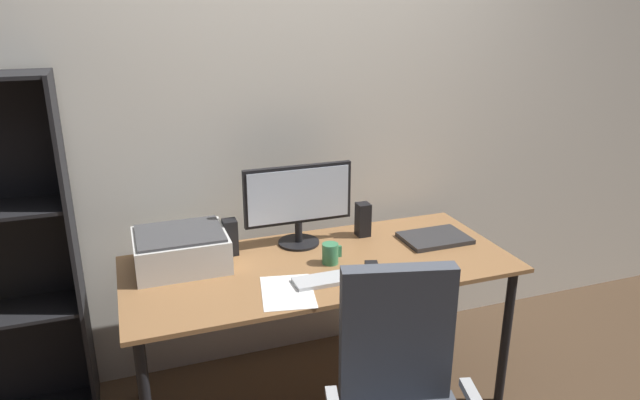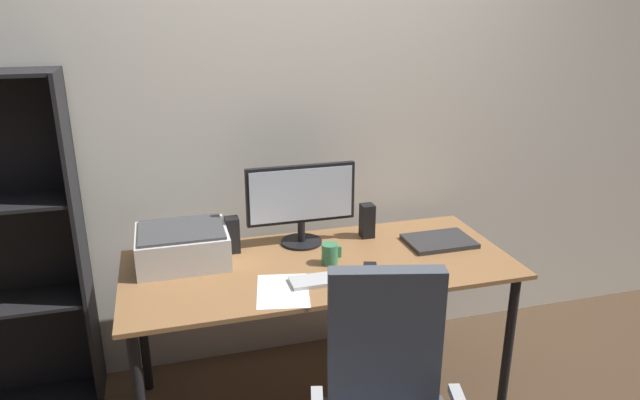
% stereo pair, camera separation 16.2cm
% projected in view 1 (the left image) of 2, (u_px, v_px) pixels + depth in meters
% --- Properties ---
extents(ground_plane, '(12.00, 12.00, 0.00)m').
position_uv_depth(ground_plane, '(320.00, 398.00, 2.85)').
color(ground_plane, '#4C3826').
extents(back_wall, '(6.40, 0.10, 2.60)m').
position_uv_depth(back_wall, '(284.00, 118.00, 2.91)').
color(back_wall, silver).
rests_on(back_wall, ground).
extents(desk, '(1.74, 0.76, 0.74)m').
position_uv_depth(desk, '(320.00, 277.00, 2.63)').
color(desk, olive).
rests_on(desk, ground).
extents(monitor, '(0.53, 0.20, 0.39)m').
position_uv_depth(monitor, '(298.00, 200.00, 2.73)').
color(monitor, black).
rests_on(monitor, desk).
extents(keyboard, '(0.29, 0.11, 0.02)m').
position_uv_depth(keyboard, '(328.00, 279.00, 2.43)').
color(keyboard, '#B7BABC').
rests_on(keyboard, desk).
extents(mouse, '(0.08, 0.11, 0.03)m').
position_uv_depth(mouse, '(372.00, 268.00, 2.51)').
color(mouse, black).
rests_on(mouse, desk).
extents(coffee_mug, '(0.09, 0.07, 0.09)m').
position_uv_depth(coffee_mug, '(330.00, 254.00, 2.58)').
color(coffee_mug, '#387F51').
rests_on(coffee_mug, desk).
extents(laptop, '(0.32, 0.23, 0.02)m').
position_uv_depth(laptop, '(435.00, 238.00, 2.84)').
color(laptop, '#2D2D30').
rests_on(laptop, desk).
extents(speaker_left, '(0.06, 0.07, 0.17)m').
position_uv_depth(speaker_left, '(230.00, 237.00, 2.66)').
color(speaker_left, black).
rests_on(speaker_left, desk).
extents(speaker_right, '(0.06, 0.07, 0.17)m').
position_uv_depth(speaker_right, '(363.00, 220.00, 2.88)').
color(speaker_right, black).
rests_on(speaker_right, desk).
extents(printer, '(0.40, 0.34, 0.16)m').
position_uv_depth(printer, '(181.00, 249.00, 2.55)').
color(printer, silver).
rests_on(printer, desk).
extents(paper_sheet, '(0.26, 0.33, 0.00)m').
position_uv_depth(paper_sheet, '(288.00, 292.00, 2.34)').
color(paper_sheet, white).
rests_on(paper_sheet, desk).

